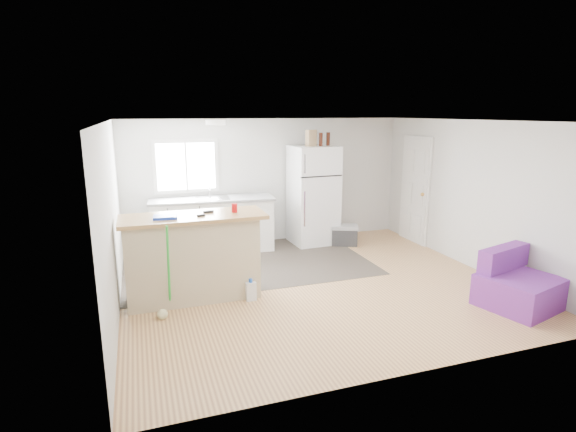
{
  "coord_description": "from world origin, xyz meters",
  "views": [
    {
      "loc": [
        -2.41,
        -5.86,
        2.52
      ],
      "look_at": [
        -0.19,
        0.7,
        0.91
      ],
      "focal_mm": 28.0,
      "sensor_mm": 36.0,
      "label": 1
    }
  ],
  "objects_px": {
    "bottle_left": "(321,139)",
    "bottle_right": "(328,139)",
    "peninsula": "(193,257)",
    "cardboard_box": "(311,138)",
    "cooler": "(344,235)",
    "mop": "(164,300)",
    "refrigerator": "(313,195)",
    "kitchen_cabinets": "(213,224)",
    "purple_seat": "(517,286)",
    "cleaner_jug": "(251,291)",
    "red_cup": "(234,208)",
    "blue_tray": "(165,217)"
  },
  "relations": [
    {
      "from": "refrigerator",
      "to": "mop",
      "type": "distance_m",
      "value": 3.97
    },
    {
      "from": "bottle_left",
      "to": "red_cup",
      "type": "bearing_deg",
      "value": -137.3
    },
    {
      "from": "refrigerator",
      "to": "cleaner_jug",
      "type": "height_order",
      "value": "refrigerator"
    },
    {
      "from": "cooler",
      "to": "cleaner_jug",
      "type": "height_order",
      "value": "cooler"
    },
    {
      "from": "kitchen_cabinets",
      "to": "mop",
      "type": "distance_m",
      "value": 2.79
    },
    {
      "from": "purple_seat",
      "to": "bottle_left",
      "type": "height_order",
      "value": "bottle_left"
    },
    {
      "from": "peninsula",
      "to": "blue_tray",
      "type": "relative_size",
      "value": 6.39
    },
    {
      "from": "mop",
      "to": "bottle_left",
      "type": "bearing_deg",
      "value": 36.94
    },
    {
      "from": "bottle_right",
      "to": "purple_seat",
      "type": "bearing_deg",
      "value": -71.82
    },
    {
      "from": "kitchen_cabinets",
      "to": "mop",
      "type": "xyz_separation_m",
      "value": [
        -1.04,
        -2.58,
        -0.27
      ]
    },
    {
      "from": "red_cup",
      "to": "purple_seat",
      "type": "bearing_deg",
      "value": -25.23
    },
    {
      "from": "red_cup",
      "to": "blue_tray",
      "type": "relative_size",
      "value": 0.4
    },
    {
      "from": "cooler",
      "to": "bottle_right",
      "type": "relative_size",
      "value": 2.41
    },
    {
      "from": "red_cup",
      "to": "bottle_right",
      "type": "xyz_separation_m",
      "value": [
        2.25,
        1.98,
        0.78
      ]
    },
    {
      "from": "peninsula",
      "to": "cardboard_box",
      "type": "height_order",
      "value": "cardboard_box"
    },
    {
      "from": "mop",
      "to": "bottle_left",
      "type": "height_order",
      "value": "bottle_left"
    },
    {
      "from": "bottle_left",
      "to": "bottle_right",
      "type": "xyz_separation_m",
      "value": [
        0.18,
        0.07,
        0.0
      ]
    },
    {
      "from": "refrigerator",
      "to": "cleaner_jug",
      "type": "relative_size",
      "value": 6.14
    },
    {
      "from": "refrigerator",
      "to": "blue_tray",
      "type": "distance_m",
      "value": 3.59
    },
    {
      "from": "peninsula",
      "to": "red_cup",
      "type": "bearing_deg",
      "value": -1.04
    },
    {
      "from": "cooler",
      "to": "cleaner_jug",
      "type": "xyz_separation_m",
      "value": [
        -2.37,
        -1.99,
        -0.06
      ]
    },
    {
      "from": "red_cup",
      "to": "bottle_left",
      "type": "xyz_separation_m",
      "value": [
        2.07,
        1.91,
        0.78
      ]
    },
    {
      "from": "peninsula",
      "to": "bottle_right",
      "type": "distance_m",
      "value": 3.74
    },
    {
      "from": "mop",
      "to": "cooler",
      "type": "bearing_deg",
      "value": 30.66
    },
    {
      "from": "cooler",
      "to": "mop",
      "type": "xyz_separation_m",
      "value": [
        -3.52,
        -2.16,
        0.03
      ]
    },
    {
      "from": "refrigerator",
      "to": "cardboard_box",
      "type": "height_order",
      "value": "cardboard_box"
    },
    {
      "from": "cardboard_box",
      "to": "bottle_right",
      "type": "height_order",
      "value": "cardboard_box"
    },
    {
      "from": "mop",
      "to": "purple_seat",
      "type": "bearing_deg",
      "value": -15.09
    },
    {
      "from": "blue_tray",
      "to": "cardboard_box",
      "type": "relative_size",
      "value": 1.0
    },
    {
      "from": "cleaner_jug",
      "to": "blue_tray",
      "type": "xyz_separation_m",
      "value": [
        -1.05,
        0.26,
        1.06
      ]
    },
    {
      "from": "cleaner_jug",
      "to": "peninsula",
      "type": "bearing_deg",
      "value": 153.18
    },
    {
      "from": "kitchen_cabinets",
      "to": "bottle_right",
      "type": "bearing_deg",
      "value": 2.07
    },
    {
      "from": "kitchen_cabinets",
      "to": "peninsula",
      "type": "xyz_separation_m",
      "value": [
        -0.62,
        -2.08,
        0.09
      ]
    },
    {
      "from": "peninsula",
      "to": "bottle_right",
      "type": "bearing_deg",
      "value": 34.7
    },
    {
      "from": "cooler",
      "to": "mop",
      "type": "relative_size",
      "value": 0.5
    },
    {
      "from": "cardboard_box",
      "to": "kitchen_cabinets",
      "type": "bearing_deg",
      "value": 175.77
    },
    {
      "from": "cooler",
      "to": "blue_tray",
      "type": "distance_m",
      "value": 3.96
    },
    {
      "from": "kitchen_cabinets",
      "to": "bottle_right",
      "type": "relative_size",
      "value": 9.13
    },
    {
      "from": "cooler",
      "to": "kitchen_cabinets",
      "type": "bearing_deg",
      "value": -166.55
    },
    {
      "from": "purple_seat",
      "to": "kitchen_cabinets",
      "type": "bearing_deg",
      "value": 117.2
    },
    {
      "from": "refrigerator",
      "to": "peninsula",
      "type": "bearing_deg",
      "value": -144.65
    },
    {
      "from": "mop",
      "to": "cardboard_box",
      "type": "bearing_deg",
      "value": 39.09
    },
    {
      "from": "blue_tray",
      "to": "bottle_right",
      "type": "height_order",
      "value": "bottle_right"
    },
    {
      "from": "mop",
      "to": "cardboard_box",
      "type": "distance_m",
      "value": 4.21
    },
    {
      "from": "peninsula",
      "to": "red_cup",
      "type": "distance_m",
      "value": 0.87
    },
    {
      "from": "blue_tray",
      "to": "cardboard_box",
      "type": "xyz_separation_m",
      "value": [
        2.82,
        2.02,
        0.85
      ]
    },
    {
      "from": "peninsula",
      "to": "kitchen_cabinets",
      "type": "bearing_deg",
      "value": 73.45
    },
    {
      "from": "blue_tray",
      "to": "cooler",
      "type": "bearing_deg",
      "value": 26.94
    },
    {
      "from": "refrigerator",
      "to": "cooler",
      "type": "distance_m",
      "value": 0.98
    },
    {
      "from": "kitchen_cabinets",
      "to": "blue_tray",
      "type": "height_order",
      "value": "kitchen_cabinets"
    }
  ]
}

